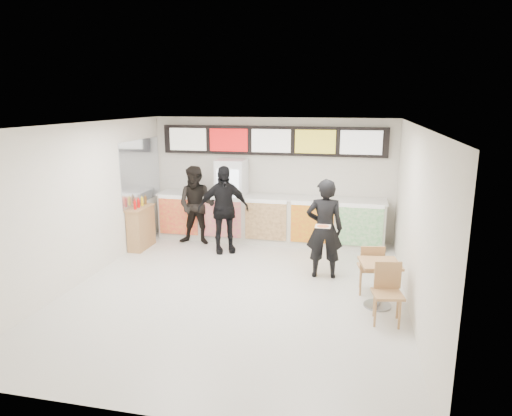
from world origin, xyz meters
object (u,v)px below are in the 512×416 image
(customer_left, at_px, (197,206))
(condiment_ledge, at_px, (141,227))
(service_counter, at_px, (268,219))
(customer_mid, at_px, (223,209))
(cafe_table, at_px, (379,276))
(drinks_fridge, at_px, (232,200))
(customer_main, at_px, (324,229))

(customer_left, xyz_separation_m, condiment_ledge, (-1.17, -0.60, -0.44))
(service_counter, xyz_separation_m, condiment_ledge, (-2.82, -1.14, -0.07))
(customer_mid, bearing_deg, cafe_table, -59.74)
(drinks_fridge, distance_m, cafe_table, 4.73)
(service_counter, bearing_deg, customer_main, -53.80)
(customer_main, bearing_deg, cafe_table, 125.29)
(customer_left, relative_size, condiment_ledge, 1.60)
(drinks_fridge, height_order, customer_main, drinks_fridge)
(service_counter, xyz_separation_m, customer_left, (-1.65, -0.54, 0.38))
(service_counter, bearing_deg, cafe_table, -52.07)
(condiment_ledge, bearing_deg, cafe_table, -21.17)
(customer_main, height_order, condiment_ledge, customer_main)
(service_counter, xyz_separation_m, drinks_fridge, (-0.93, 0.02, 0.43))
(service_counter, height_order, condiment_ledge, condiment_ledge)
(drinks_fridge, height_order, cafe_table, drinks_fridge)
(service_counter, relative_size, condiment_ledge, 4.71)
(customer_left, xyz_separation_m, customer_mid, (0.79, -0.44, 0.05))
(customer_main, xyz_separation_m, condiment_ledge, (-4.31, 0.89, -0.47))
(cafe_table, bearing_deg, service_counter, 117.22)
(customer_mid, bearing_deg, drinks_fridge, 68.32)
(drinks_fridge, bearing_deg, condiment_ledge, -148.39)
(service_counter, distance_m, customer_main, 2.56)
(customer_main, distance_m, cafe_table, 1.60)
(customer_main, relative_size, customer_left, 1.03)
(customer_left, relative_size, customer_mid, 0.95)
(cafe_table, bearing_deg, customer_left, 136.60)
(drinks_fridge, relative_size, customer_left, 1.05)
(drinks_fridge, relative_size, customer_mid, 1.00)
(drinks_fridge, relative_size, condiment_ledge, 1.69)
(service_counter, xyz_separation_m, customer_main, (1.49, -2.04, 0.41))
(customer_main, relative_size, cafe_table, 1.18)
(customer_main, distance_m, condiment_ledge, 4.43)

